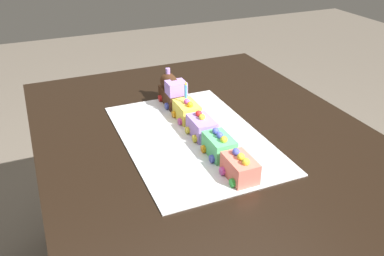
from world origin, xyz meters
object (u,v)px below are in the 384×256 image
at_px(dining_table, 214,173).
at_px(cake_car_tanker_lavender, 202,127).
at_px(cake_car_caboose_lemon, 187,111).
at_px(cake_car_flatbed_mint_green, 219,145).
at_px(cake_car_gondola_coral, 240,168).
at_px(cake_locomotive, 173,91).
at_px(birthday_candle, 186,90).

relative_size(dining_table, cake_car_tanker_lavender, 14.00).
relative_size(cake_car_caboose_lemon, cake_car_flatbed_mint_green, 1.00).
bearing_deg(cake_car_gondola_coral, cake_car_tanker_lavender, 180.00).
height_order(cake_locomotive, cake_car_flatbed_mint_green, cake_locomotive).
xyz_separation_m(cake_car_tanker_lavender, birthday_candle, (-0.13, 0.00, 0.07)).
height_order(cake_car_tanker_lavender, cake_car_flatbed_mint_green, same).
xyz_separation_m(cake_car_flatbed_mint_green, cake_car_gondola_coral, (0.12, 0.00, 0.00)).
xyz_separation_m(cake_locomotive, cake_car_flatbed_mint_green, (0.36, 0.00, -0.02)).
bearing_deg(cake_car_tanker_lavender, dining_table, 20.14).
height_order(dining_table, birthday_candle, birthday_candle).
height_order(cake_locomotive, cake_car_caboose_lemon, cake_locomotive).
height_order(dining_table, cake_car_flatbed_mint_green, cake_car_flatbed_mint_green).
xyz_separation_m(dining_table, cake_car_tanker_lavender, (-0.05, -0.02, 0.14)).
distance_m(cake_car_flatbed_mint_green, birthday_candle, 0.25).
bearing_deg(cake_car_flatbed_mint_green, dining_table, 164.07).
relative_size(cake_car_caboose_lemon, cake_car_tanker_lavender, 1.00).
xyz_separation_m(cake_car_flatbed_mint_green, birthday_candle, (-0.24, 0.00, 0.07)).
relative_size(cake_car_flatbed_mint_green, cake_car_gondola_coral, 1.00).
distance_m(cake_locomotive, cake_car_flatbed_mint_green, 0.37).
bearing_deg(cake_car_caboose_lemon, cake_car_flatbed_mint_green, 0.00).
bearing_deg(cake_car_flatbed_mint_green, cake_car_gondola_coral, 0.00).
xyz_separation_m(dining_table, cake_car_flatbed_mint_green, (0.07, -0.02, 0.14)).
relative_size(cake_car_caboose_lemon, birthday_candle, 1.73).
relative_size(cake_locomotive, cake_car_flatbed_mint_green, 1.40).
bearing_deg(birthday_candle, cake_car_tanker_lavender, -0.00).
distance_m(cake_car_flatbed_mint_green, cake_car_gondola_coral, 0.12).
bearing_deg(cake_car_caboose_lemon, dining_table, 6.43).
height_order(cake_car_tanker_lavender, cake_car_gondola_coral, same).
distance_m(cake_car_tanker_lavender, cake_car_flatbed_mint_green, 0.12).
relative_size(dining_table, birthday_candle, 24.17).
distance_m(dining_table, cake_car_caboose_lemon, 0.22).
distance_m(cake_locomotive, cake_car_tanker_lavender, 0.25).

